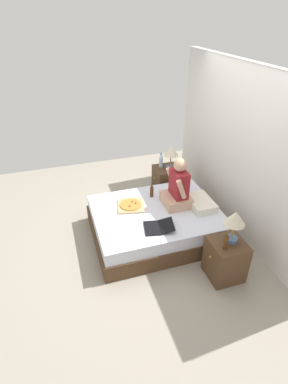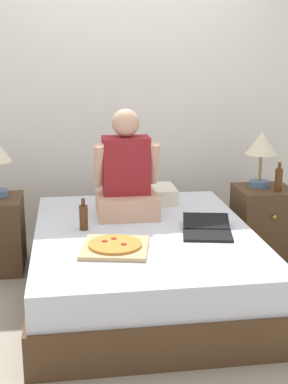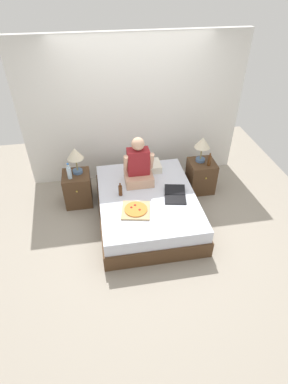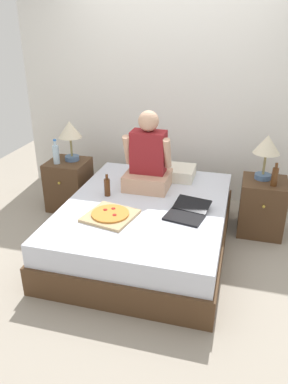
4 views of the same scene
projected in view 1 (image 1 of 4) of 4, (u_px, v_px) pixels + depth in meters
ground_plane at (156, 234)px, 4.79m from camera, size 5.79×5.79×0.00m
wall_back at (241, 152)px, 4.47m from camera, size 3.79×0.12×2.50m
bed at (156, 223)px, 4.67m from camera, size 1.51×1.94×0.47m
nightstand_left at (166, 181)px, 5.66m from camera, size 0.44×0.47×0.57m
lamp_on_left_nightstand at (171, 152)px, 5.32m from camera, size 0.26×0.26×0.45m
water_bottle at (161, 161)px, 5.49m from camera, size 0.07×0.07×0.28m
nightstand_right at (225, 259)px, 3.92m from camera, size 0.44×0.47×0.57m
lamp_on_right_nightstand at (235, 220)px, 3.64m from camera, size 0.26×0.26×0.45m
beer_bottle at (226, 242)px, 3.64m from camera, size 0.06×0.06×0.23m
pillow at (200, 203)px, 4.62m from camera, size 0.52×0.34×0.12m
person_seated at (178, 188)px, 4.55m from camera, size 0.47×0.40×0.78m
laptop at (157, 227)px, 4.17m from camera, size 0.39×0.47×0.07m
pizza_box at (131, 205)px, 4.63m from camera, size 0.47×0.47×0.05m
beer_bottle_on_bed at (152, 191)px, 4.84m from camera, size 0.06×0.06×0.22m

